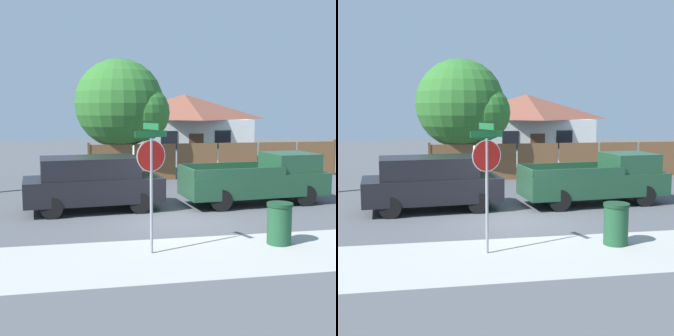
{
  "view_description": "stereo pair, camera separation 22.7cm",
  "coord_description": "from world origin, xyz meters",
  "views": [
    {
      "loc": [
        -2.98,
        -13.96,
        3.44
      ],
      "look_at": [
        -0.14,
        0.43,
        1.6
      ],
      "focal_mm": 50.0,
      "sensor_mm": 36.0,
      "label": 1
    },
    {
      "loc": [
        -2.75,
        -14.0,
        3.44
      ],
      "look_at": [
        -0.14,
        0.43,
        1.6
      ],
      "focal_mm": 50.0,
      "sensor_mm": 36.0,
      "label": 2
    }
  ],
  "objects": [
    {
      "name": "ground_plane",
      "position": [
        0.0,
        0.0,
        0.0
      ],
      "size": [
        80.0,
        80.0,
        0.0
      ],
      "primitive_type": "plane",
      "color": "#4C4F54"
    },
    {
      "name": "sidewalk_strip",
      "position": [
        0.0,
        -3.6,
        0.0
      ],
      "size": [
        36.0,
        3.2,
        0.01
      ],
      "color": "#A3A39E",
      "rests_on": "ground"
    },
    {
      "name": "wooden_fence",
      "position": [
        3.99,
        8.43,
        0.89
      ],
      "size": [
        12.88,
        0.12,
        1.88
      ],
      "color": "brown",
      "rests_on": "ground"
    },
    {
      "name": "house",
      "position": [
        4.12,
        16.31,
        2.29
      ],
      "size": [
        7.99,
        6.65,
        4.43
      ],
      "color": "white",
      "rests_on": "ground"
    },
    {
      "name": "oak_tree",
      "position": [
        -0.61,
        9.31,
        3.63
      ],
      "size": [
        4.62,
        4.4,
        5.93
      ],
      "color": "brown",
      "rests_on": "ground"
    },
    {
      "name": "red_suv",
      "position": [
        -2.46,
        1.98,
        0.99
      ],
      "size": [
        4.76,
        2.42,
        1.84
      ],
      "rotation": [
        0.0,
        0.0,
        0.09
      ],
      "color": "black",
      "rests_on": "ground"
    },
    {
      "name": "orange_pickup",
      "position": [
        3.61,
        2.0,
        0.89
      ],
      "size": [
        5.4,
        2.37,
        1.84
      ],
      "rotation": [
        0.0,
        0.0,
        0.09
      ],
      "color": "#1E472D",
      "rests_on": "ground"
    },
    {
      "name": "stop_sign",
      "position": [
        -1.25,
        -3.18,
        2.11
      ],
      "size": [
        0.8,
        0.72,
        3.12
      ],
      "rotation": [
        0.0,
        0.0,
        0.33
      ],
      "color": "gray",
      "rests_on": "ground"
    },
    {
      "name": "trash_bin",
      "position": [
        2.09,
        -3.03,
        0.54
      ],
      "size": [
        0.66,
        0.66,
        1.07
      ],
      "color": "#1E4C2D",
      "rests_on": "ground"
    }
  ]
}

